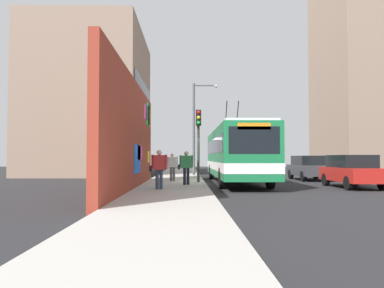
{
  "coord_description": "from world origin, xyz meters",
  "views": [
    {
      "loc": [
        -20.3,
        0.96,
        1.45
      ],
      "look_at": [
        -0.38,
        0.69,
        2.19
      ],
      "focal_mm": 34.4,
      "sensor_mm": 36.0,
      "label": 1
    }
  ],
  "objects": [
    {
      "name": "graffiti_wall",
      "position": [
        -4.28,
        3.35,
        2.41
      ],
      "size": [
        13.39,
        0.32,
        4.81
      ],
      "color": "maroon",
      "rests_on": "ground_plane"
    },
    {
      "name": "sidewalk_slab",
      "position": [
        0.0,
        1.6,
        0.07
      ],
      "size": [
        48.0,
        3.2,
        0.15
      ],
      "primitive_type": "cube",
      "color": "#ADA8A0",
      "rests_on": "ground_plane"
    },
    {
      "name": "pedestrian_near_wall",
      "position": [
        -5.08,
        2.12,
        1.1
      ],
      "size": [
        0.22,
        0.73,
        1.63
      ],
      "color": "#2D3F59",
      "rests_on": "sidewalk_slab"
    },
    {
      "name": "city_bus",
      "position": [
        0.58,
        -1.8,
        1.74
      ],
      "size": [
        11.8,
        2.53,
        4.9
      ],
      "color": "#19723F",
      "rests_on": "ground_plane"
    },
    {
      "name": "pedestrian_at_curb",
      "position": [
        -2.53,
        1.0,
        1.09
      ],
      "size": [
        0.22,
        0.73,
        1.62
      ],
      "color": "#1E1E2D",
      "rests_on": "sidewalk_slab"
    },
    {
      "name": "building_far_right",
      "position": [
        17.94,
        -17.0,
        10.47
      ],
      "size": [
        10.8,
        6.75,
        20.94
      ],
      "color": "gray",
      "rests_on": "ground_plane"
    },
    {
      "name": "pedestrian_midblock",
      "position": [
        0.27,
        1.77,
        1.05
      ],
      "size": [
        0.22,
        0.64,
        1.55
      ],
      "color": "#595960",
      "rests_on": "sidewalk_slab"
    },
    {
      "name": "street_lamp",
      "position": [
        7.01,
        0.24,
        4.09
      ],
      "size": [
        0.44,
        1.91,
        6.86
      ],
      "color": "#4C4C51",
      "rests_on": "sidewalk_slab"
    },
    {
      "name": "parked_car_dark_gray",
      "position": [
        3.44,
        -7.0,
        0.83
      ],
      "size": [
        4.13,
        1.93,
        1.58
      ],
      "color": "#38383D",
      "rests_on": "ground_plane"
    },
    {
      "name": "traffic_light",
      "position": [
        -0.76,
        0.35,
        2.77
      ],
      "size": [
        0.49,
        0.28,
        3.87
      ],
      "color": "#2D382D",
      "rests_on": "sidewalk_slab"
    },
    {
      "name": "building_far_left",
      "position": [
        11.74,
        9.2,
        6.15
      ],
      "size": [
        12.33,
        8.8,
        12.31
      ],
      "color": "gray",
      "rests_on": "ground_plane"
    },
    {
      "name": "parked_car_red",
      "position": [
        -2.63,
        -7.0,
        0.83
      ],
      "size": [
        4.08,
        1.75,
        1.58
      ],
      "color": "#B21E19",
      "rests_on": "ground_plane"
    },
    {
      "name": "ground_plane",
      "position": [
        0.0,
        0.0,
        0.0
      ],
      "size": [
        80.0,
        80.0,
        0.0
      ],
      "primitive_type": "plane",
      "color": "#232326"
    }
  ]
}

